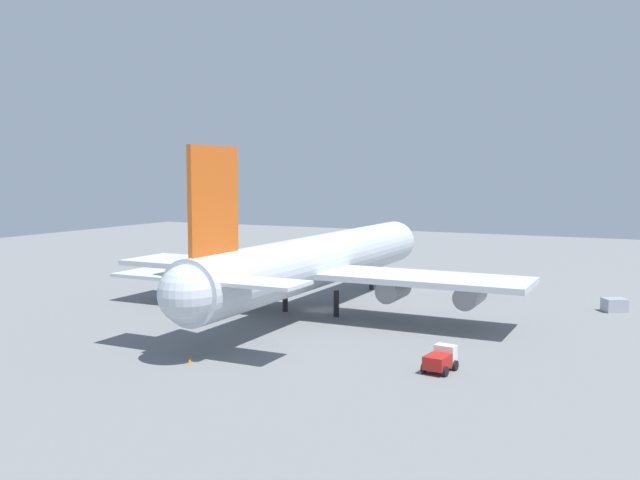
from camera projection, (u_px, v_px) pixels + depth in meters
ground_plane at (320, 310)px, 91.18m from camera, size 252.27×252.27×0.00m
cargo_airplane at (320, 261)px, 90.45m from camera, size 63.07×55.21×20.78m
catering_truck at (441, 359)px, 62.87m from camera, size 3.93×2.73×2.23m
fuel_truck at (472, 291)px, 100.11m from camera, size 4.90×3.50×2.15m
cargo_container_fore at (614, 305)px, 90.08m from camera, size 3.32×3.53×1.76m
safety_cone_nose at (393, 278)px, 116.55m from camera, size 0.55×0.55×0.78m
safety_cone_tail at (190, 360)px, 65.79m from camera, size 0.42×0.42×0.59m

